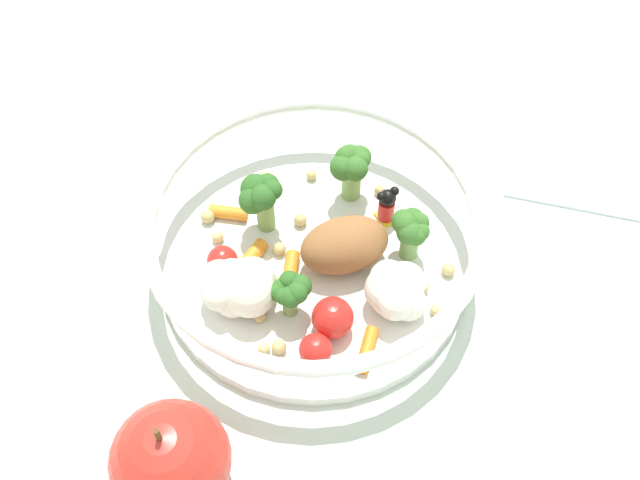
{
  "coord_description": "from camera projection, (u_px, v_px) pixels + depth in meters",
  "views": [
    {
      "loc": [
        0.32,
        -0.06,
        0.47
      ],
      "look_at": [
        0.0,
        0.0,
        0.04
      ],
      "focal_mm": 38.92,
      "sensor_mm": 36.0,
      "label": 1
    }
  ],
  "objects": [
    {
      "name": "food_container",
      "position": [
        319.0,
        248.0,
        0.54
      ],
      "size": [
        0.26,
        0.26,
        0.07
      ],
      "color": "white",
      "rests_on": "ground_plane"
    },
    {
      "name": "folded_napkin",
      "position": [
        584.0,
        151.0,
        0.64
      ],
      "size": [
        0.19,
        0.18,
        0.01
      ],
      "primitive_type": "cube",
      "rotation": [
        0.0,
        0.0,
        -0.45
      ],
      "color": "white",
      "rests_on": "ground_plane"
    },
    {
      "name": "loose_apple",
      "position": [
        171.0,
        460.0,
        0.43
      ],
      "size": [
        0.08,
        0.08,
        0.09
      ],
      "color": "red",
      "rests_on": "ground_plane"
    },
    {
      "name": "ground_plane",
      "position": [
        315.0,
        263.0,
        0.57
      ],
      "size": [
        2.4,
        2.4,
        0.0
      ],
      "primitive_type": "plane",
      "color": "silver"
    }
  ]
}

